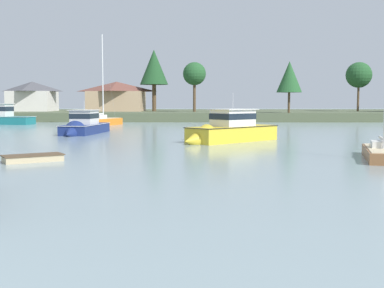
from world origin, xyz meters
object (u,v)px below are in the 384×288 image
at_px(dinghy_sand, 33,159).
at_px(cruiser_yellow, 226,134).
at_px(cruiser_navy, 82,129).
at_px(sailboat_wood, 382,156).
at_px(sailboat_orange, 101,123).
at_px(mooring_buoy_orange, 216,124).

distance_m(dinghy_sand, cruiser_yellow, 18.40).
height_order(cruiser_navy, dinghy_sand, cruiser_navy).
relative_size(dinghy_sand, sailboat_wood, 0.43).
bearing_deg(dinghy_sand, cruiser_navy, 96.98).
bearing_deg(dinghy_sand, sailboat_orange, 96.37).
bearing_deg(cruiser_yellow, mooring_buoy_orange, 89.69).
distance_m(sailboat_orange, mooring_buoy_orange, 17.22).
height_order(cruiser_yellow, sailboat_orange, sailboat_orange).
height_order(sailboat_wood, cruiser_yellow, sailboat_wood).
bearing_deg(mooring_buoy_orange, cruiser_yellow, -90.31).
distance_m(dinghy_sand, sailboat_wood, 21.00).
height_order(cruiser_yellow, mooring_buoy_orange, cruiser_yellow).
relative_size(cruiser_navy, sailboat_wood, 1.16).
distance_m(cruiser_yellow, sailboat_orange, 32.71).
distance_m(cruiser_navy, cruiser_yellow, 17.81).
bearing_deg(cruiser_yellow, sailboat_orange, 120.88).
bearing_deg(mooring_buoy_orange, sailboat_wood, -78.71).
xyz_separation_m(dinghy_sand, sailboat_wood, (20.95, 1.47, 0.05)).
relative_size(sailboat_wood, cruiser_yellow, 0.91).
bearing_deg(sailboat_orange, cruiser_yellow, -59.12).
distance_m(dinghy_sand, sailboat_orange, 42.17).
xyz_separation_m(cruiser_navy, dinghy_sand, (2.87, -23.47, -0.44)).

